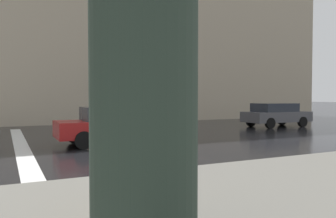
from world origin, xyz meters
name	(u,v)px	position (x,y,z in m)	size (l,w,h in m)	color
haussmann_block_corner	(127,13)	(22.17, -14.63, 10.04)	(19.34, 29.10, 20.49)	tan
billboard_column	(144,75)	(-6.51, -4.89, 2.02)	(1.23, 1.23, 3.65)	#28382D
car_red	(113,124)	(2.50, -7.25, 0.76)	(1.85, 4.10, 1.41)	maroon
car_dark_grey	(276,114)	(5.50, -18.19, 0.76)	(1.85, 4.10, 1.41)	#4C4C51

